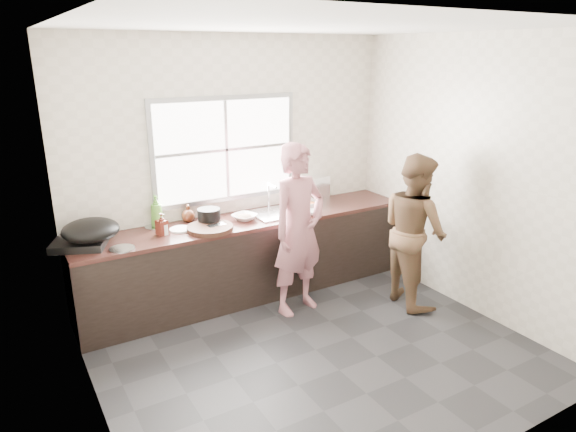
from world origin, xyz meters
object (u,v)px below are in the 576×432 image
bowl_crabs (311,205)px  bottle_brown_tall (162,225)px  black_pot (209,217)px  dish_rack (310,189)px  bottle_green (157,211)px  bottle_brown_short (188,214)px  burner (81,242)px  glass_jar (165,229)px  woman (299,235)px  bowl_mince (245,217)px  wok (91,230)px  bowl_held (310,212)px  plate_food (181,229)px  person_side (414,230)px  pot_lid_left (122,249)px  pot_lid_right (157,226)px  cutting_board (210,228)px

bowl_crabs → bottle_brown_tall: 1.70m
black_pot → dish_rack: 1.35m
bowl_crabs → bottle_green: (-1.67, 0.22, 0.13)m
bottle_brown_short → burner: size_ratio=0.37×
bowl_crabs → bottle_brown_short: 1.37m
bowl_crabs → glass_jar: 1.68m
woman → bottle_green: size_ratio=5.00×
bottle_green → bowl_mince: bearing=-16.4°
bowl_mince → woman: bearing=-58.9°
bowl_mince → wok: wok is taller
woman → bowl_held: bearing=33.0°
plate_food → bottle_green: bearing=126.5°
bottle_brown_tall → bowl_crabs: bearing=0.9°
woman → person_side: woman is taller
glass_jar → wok: wok is taller
woman → bowl_crabs: bearing=37.1°
bottle_brown_tall → black_pot: bearing=5.2°
plate_food → bowl_held: bearing=-9.4°
bottle_brown_short → wok: size_ratio=0.33×
bowl_crabs → bowl_held: size_ratio=0.95×
black_pot → bottle_brown_tall: bearing=-174.8°
burner → wok: 0.17m
bottle_brown_short → bottle_green: bearing=180.0°
bottle_brown_short → glass_jar: 0.42m
plate_food → glass_jar: size_ratio=2.12×
woman → pot_lid_left: size_ratio=7.20×
pot_lid_right → glass_jar: bearing=-89.6°
person_side → burner: (-3.02, 1.07, 0.11)m
glass_jar → wok: (-0.65, 0.02, 0.10)m
bottle_green → cutting_board: bearing=-42.1°
dish_rack → glass_jar: bearing=174.4°
bowl_mince → bottle_green: (-0.84, 0.25, 0.13)m
person_side → black_pot: person_side is taller
glass_jar → bottle_brown_short: bearing=37.8°
black_pot → bottle_brown_short: (-0.15, 0.20, -0.00)m
plate_food → pot_lid_left: size_ratio=0.96×
black_pot → woman: bearing=-40.1°
bowl_crabs → bowl_held: (-0.15, -0.22, 0.00)m
woman → bottle_green: bearing=135.0°
pot_lid_left → burner: bearing=136.1°
bottle_green → glass_jar: bottle_green is taller
bowl_crabs → pot_lid_left: size_ratio=0.82×
burner → pot_lid_left: 0.41m
bowl_mince → bottle_green: 0.88m
wok → person_side: bearing=-18.6°
cutting_board → bowl_crabs: bearing=6.8°
dish_rack → wok: bearing=171.7°
person_side → black_pot: 2.08m
bowl_held → bottle_green: bearing=163.8°
glass_jar → dish_rack: size_ratio=0.26×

